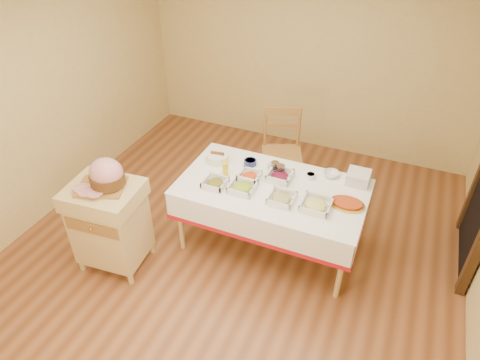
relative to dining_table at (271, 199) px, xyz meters
name	(u,v)px	position (x,y,z in m)	size (l,w,h in m)	color
room_shell	(231,147)	(-0.30, -0.30, 0.70)	(5.00, 5.00, 5.00)	brown
dining_table	(271,199)	(0.00, 0.00, 0.00)	(1.82, 1.02, 0.76)	tan
butcher_cart	(110,221)	(-1.34, -0.85, -0.07)	(0.70, 0.60, 0.93)	tan
dining_chair	(281,151)	(-0.23, 0.99, -0.06)	(0.60, 0.58, 1.04)	olive
ham_on_board	(106,176)	(-1.29, -0.81, 0.45)	(0.44, 0.42, 0.29)	olive
serving_dish_a	(215,183)	(-0.52, -0.21, 0.19)	(0.22, 0.22, 0.10)	silver
serving_dish_b	(242,187)	(-0.24, -0.17, 0.19)	(0.24, 0.24, 0.10)	silver
serving_dish_c	(282,198)	(0.16, -0.18, 0.19)	(0.24, 0.24, 0.10)	silver
serving_dish_d	(316,205)	(0.48, -0.15, 0.19)	(0.27, 0.27, 0.10)	silver
serving_dish_e	(249,176)	(-0.25, 0.03, 0.19)	(0.22, 0.21, 0.10)	silver
serving_dish_f	(280,176)	(0.03, 0.15, 0.20)	(0.25, 0.23, 0.11)	silver
small_bowl_left	(221,157)	(-0.67, 0.24, 0.19)	(0.11, 0.11, 0.05)	silver
small_bowl_mid	(250,162)	(-0.34, 0.27, 0.19)	(0.13, 0.13, 0.06)	navy
small_bowl_right	(311,176)	(0.30, 0.28, 0.19)	(0.10, 0.10, 0.05)	silver
bowl_white_imported	(275,167)	(-0.08, 0.30, 0.18)	(0.16, 0.16, 0.04)	silver
bowl_small_imported	(331,174)	(0.49, 0.40, 0.19)	(0.16, 0.16, 0.05)	silver
preserve_jar_left	(275,167)	(-0.07, 0.26, 0.21)	(0.08, 0.08, 0.11)	silver
preserve_jar_right	(281,170)	(0.01, 0.22, 0.21)	(0.09, 0.09, 0.11)	silver
mustard_bottle	(225,168)	(-0.50, 0.00, 0.24)	(0.06, 0.06, 0.18)	yellow
bread_basket	(218,158)	(-0.68, 0.20, 0.21)	(0.24, 0.24, 0.10)	white
plate_stack	(358,177)	(0.75, 0.39, 0.22)	(0.22, 0.22, 0.12)	silver
brass_platter	(347,204)	(0.73, -0.01, 0.18)	(0.32, 0.23, 0.04)	gold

